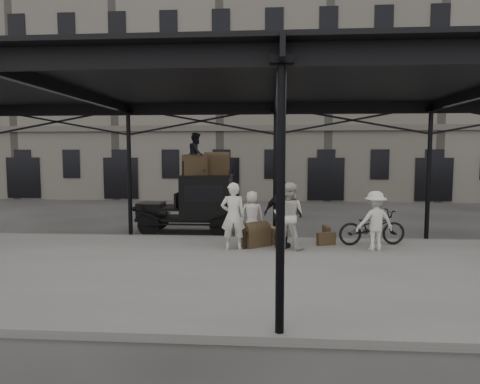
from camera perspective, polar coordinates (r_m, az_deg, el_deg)
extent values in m
plane|color=#383533|center=(12.71, 4.75, -8.35)|extent=(120.00, 120.00, 0.00)
cube|color=slate|center=(10.76, 4.86, -10.45)|extent=(28.00, 8.00, 0.15)
cylinder|color=black|center=(14.38, 4.73, 1.90)|extent=(0.14, 0.14, 4.30)
cylinder|color=black|center=(6.61, 5.42, -1.99)|extent=(0.14, 0.14, 4.30)
cube|color=black|center=(14.44, 4.80, 11.17)|extent=(22.00, 0.10, 0.45)
cube|color=black|center=(6.73, 5.60, 18.11)|extent=(22.00, 0.10, 0.45)
cube|color=black|center=(10.79, 5.04, 14.12)|extent=(22.50, 9.00, 0.08)
cube|color=silver|center=(10.80, 5.04, 14.49)|extent=(18.00, 7.00, 0.04)
cube|color=slate|center=(30.62, 4.48, 12.74)|extent=(64.00, 8.00, 14.00)
cylinder|color=black|center=(15.71, -12.09, -4.34)|extent=(0.80, 0.10, 0.80)
cylinder|color=black|center=(17.08, -10.74, -3.56)|extent=(0.80, 0.10, 0.80)
cylinder|color=black|center=(15.19, -2.60, -4.56)|extent=(0.80, 0.10, 0.80)
cylinder|color=black|center=(16.61, -2.02, -3.72)|extent=(0.80, 0.10, 0.80)
cube|color=black|center=(16.08, -7.09, -3.51)|extent=(3.60, 1.25, 0.12)
cube|color=black|center=(16.35, -11.75, -2.37)|extent=(0.90, 1.00, 0.55)
cube|color=black|center=(16.49, -13.32, -2.34)|extent=(0.06, 0.70, 0.55)
cube|color=black|center=(16.14, -9.02, -2.07)|extent=(0.70, 1.30, 0.10)
cube|color=black|center=(15.85, -4.46, -0.69)|extent=(1.80, 1.45, 1.55)
cube|color=black|center=(15.11, -4.88, -0.22)|extent=(1.40, 0.02, 0.60)
cube|color=black|center=(15.79, -4.48, 2.20)|extent=(1.90, 1.55, 0.06)
imported|color=silver|center=(12.53, -0.93, -3.22)|extent=(0.76, 0.54, 1.98)
imported|color=beige|center=(12.68, 6.49, -3.17)|extent=(1.16, 1.03, 1.97)
imported|color=silver|center=(14.29, 1.62, -2.99)|extent=(0.85, 0.64, 1.58)
imported|color=black|center=(12.79, 5.70, -3.01)|extent=(1.27, 0.91, 2.00)
imported|color=silver|center=(13.04, 17.55, -3.68)|extent=(1.24, 0.89, 1.73)
imported|color=black|center=(13.81, 17.18, -4.51)|extent=(2.18, 1.07, 1.10)
imported|color=black|center=(15.73, -5.82, 5.09)|extent=(0.60, 0.76, 1.54)
cube|color=olive|center=(13.60, 3.93, -5.72)|extent=(0.73, 0.65, 0.50)
cube|color=#44351F|center=(14.32, 11.44, -5.36)|extent=(0.22, 0.61, 0.45)
cube|color=#44351F|center=(13.47, 11.42, -6.13)|extent=(0.61, 0.37, 0.40)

